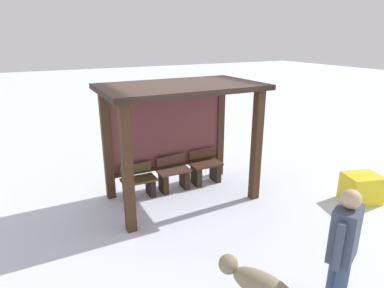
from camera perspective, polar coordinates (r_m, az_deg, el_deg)
ground_plane at (r=7.14m, az=-1.71°, el=-9.22°), size 60.00×60.00×0.00m
bus_shelter at (r=6.70m, az=-2.64°, el=5.28°), size 3.10×1.83×2.42m
bench_left_inside at (r=7.10m, az=-9.25°, el=-6.94°), size 0.72×0.40×0.72m
bench_center_inside at (r=7.36m, az=-3.19°, el=-5.65°), size 0.72×0.39×0.75m
bench_right_inside at (r=7.69m, az=2.37°, el=-4.48°), size 0.72×0.42×0.77m
person_walking at (r=4.34m, az=24.77°, el=-15.65°), size 0.59×0.41×1.70m
dog at (r=4.27m, az=11.29°, el=-22.82°), size 0.61×1.07×0.72m
grit_bin at (r=7.71m, az=27.34°, el=-6.83°), size 0.83×0.74×0.59m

